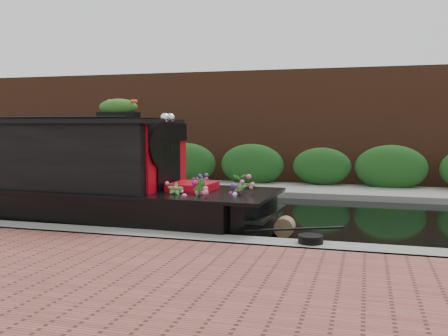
# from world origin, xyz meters

# --- Properties ---
(ground) EXTENTS (80.00, 80.00, 0.00)m
(ground) POSITION_xyz_m (0.00, 0.00, 0.00)
(ground) COLOR black
(ground) RESTS_ON ground
(near_bank_coping) EXTENTS (40.00, 0.60, 0.50)m
(near_bank_coping) POSITION_xyz_m (0.00, -3.30, 0.00)
(near_bank_coping) COLOR gray
(near_bank_coping) RESTS_ON ground
(far_bank_path) EXTENTS (40.00, 2.40, 0.34)m
(far_bank_path) POSITION_xyz_m (0.00, 4.20, 0.00)
(far_bank_path) COLOR gray
(far_bank_path) RESTS_ON ground
(far_hedge) EXTENTS (40.00, 1.10, 2.80)m
(far_hedge) POSITION_xyz_m (0.00, 5.10, 0.00)
(far_hedge) COLOR #1B4818
(far_hedge) RESTS_ON ground
(far_brick_wall) EXTENTS (40.00, 1.00, 8.00)m
(far_brick_wall) POSITION_xyz_m (0.00, 7.20, 0.00)
(far_brick_wall) COLOR #572F1D
(far_brick_wall) RESTS_ON ground
(rope_fender) EXTENTS (0.36, 0.36, 0.36)m
(rope_fender) POSITION_xyz_m (2.17, -1.78, 0.18)
(rope_fender) COLOR brown
(rope_fender) RESTS_ON ground
(coiled_mooring_rope) EXTENTS (0.39, 0.39, 0.12)m
(coiled_mooring_rope) POSITION_xyz_m (2.81, -3.21, 0.31)
(coiled_mooring_rope) COLOR black
(coiled_mooring_rope) RESTS_ON near_bank_coping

